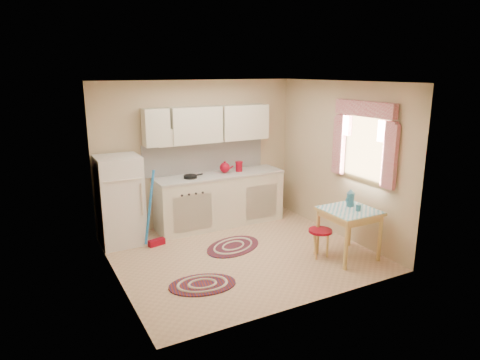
% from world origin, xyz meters
% --- Properties ---
extents(room_shell, '(3.64, 3.60, 2.52)m').
position_xyz_m(room_shell, '(0.16, 0.24, 1.60)').
color(room_shell, tan).
rests_on(room_shell, ground).
extents(fridge, '(0.65, 0.60, 1.40)m').
position_xyz_m(fridge, '(-1.46, 1.25, 0.70)').
color(fridge, white).
rests_on(fridge, ground).
extents(broom, '(0.30, 0.18, 1.20)m').
position_xyz_m(broom, '(-1.02, 0.90, 0.60)').
color(broom, blue).
rests_on(broom, ground).
extents(base_cabinets, '(2.25, 0.60, 0.88)m').
position_xyz_m(base_cabinets, '(0.27, 1.30, 0.44)').
color(base_cabinets, beige).
rests_on(base_cabinets, ground).
extents(countertop, '(2.27, 0.62, 0.04)m').
position_xyz_m(countertop, '(0.27, 1.30, 0.90)').
color(countertop, '#B4B2AB').
rests_on(countertop, base_cabinets).
extents(frying_pan, '(0.27, 0.27, 0.05)m').
position_xyz_m(frying_pan, '(-0.29, 1.25, 0.94)').
color(frying_pan, black).
rests_on(frying_pan, countertop).
extents(red_kettle, '(0.25, 0.24, 0.20)m').
position_xyz_m(red_kettle, '(0.37, 1.30, 1.02)').
color(red_kettle, maroon).
rests_on(red_kettle, countertop).
extents(red_canister, '(0.16, 0.16, 0.16)m').
position_xyz_m(red_canister, '(0.65, 1.30, 1.00)').
color(red_canister, maroon).
rests_on(red_canister, countertop).
extents(table, '(0.72, 0.72, 0.72)m').
position_xyz_m(table, '(1.32, -0.81, 0.36)').
color(table, '#E1BF70').
rests_on(table, ground).
extents(stool, '(0.42, 0.42, 0.42)m').
position_xyz_m(stool, '(0.96, -0.63, 0.21)').
color(stool, maroon).
rests_on(stool, ground).
extents(coffee_pot, '(0.15, 0.14, 0.28)m').
position_xyz_m(coffee_pot, '(1.43, -0.69, 0.86)').
color(coffee_pot, '#2B6B84').
rests_on(coffee_pot, table).
extents(mug, '(0.09, 0.09, 0.10)m').
position_xyz_m(mug, '(1.38, -0.91, 0.77)').
color(mug, '#2B6B84').
rests_on(mug, table).
extents(rug_center, '(1.15, 0.98, 0.02)m').
position_xyz_m(rug_center, '(0.01, 0.29, 0.01)').
color(rug_center, maroon).
rests_on(rug_center, ground).
extents(rug_left, '(0.97, 0.75, 0.02)m').
position_xyz_m(rug_left, '(-0.89, -0.62, 0.01)').
color(rug_left, maroon).
rests_on(rug_left, ground).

